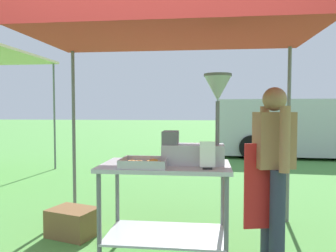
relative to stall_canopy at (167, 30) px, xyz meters
name	(u,v)px	position (x,y,z in m)	size (l,w,h in m)	color
ground_plane	(191,169)	(0.03, 4.68, -2.14)	(70.00, 70.00, 0.00)	#519342
stall_canopy	(167,30)	(0.00, 0.00, 0.00)	(2.96, 2.35, 2.22)	slate
donut_cart	(166,191)	(0.00, -0.10, -1.49)	(1.17, 0.69, 0.90)	#B7B7BC
donut_tray	(144,164)	(-0.17, -0.25, -1.21)	(0.40, 0.34, 0.07)	#B7B7BC
donut_fryer	(199,132)	(0.30, -0.05, -0.94)	(0.63, 0.28, 0.82)	#B7B7BC
menu_sign	(208,157)	(0.38, -0.32, -1.14)	(0.13, 0.05, 0.23)	black
vendor	(273,163)	(0.99, 0.07, -1.23)	(0.47, 0.54, 1.61)	#2D3347
supply_crate	(73,222)	(-1.10, 0.38, -1.99)	(0.59, 0.51, 0.30)	brown
van_silver	(303,127)	(3.25, 7.14, -1.26)	(5.18, 2.36, 1.69)	#BCBCC1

